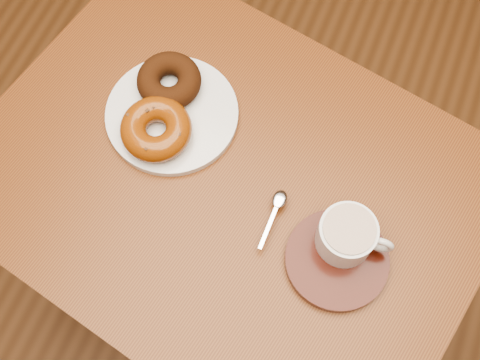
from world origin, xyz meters
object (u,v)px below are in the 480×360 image
at_px(cafe_table, 229,206).
at_px(coffee_cup, 347,235).
at_px(donut_plate, 172,114).
at_px(saucer, 337,260).

height_order(cafe_table, coffee_cup, coffee_cup).
bearing_deg(donut_plate, cafe_table, -29.15).
distance_m(cafe_table, donut_plate, 0.19).
bearing_deg(cafe_table, donut_plate, 162.67).
bearing_deg(coffee_cup, cafe_table, 166.57).
bearing_deg(donut_plate, saucer, -22.03).
xyz_separation_m(donut_plate, coffee_cup, (0.33, -0.10, 0.04)).
xyz_separation_m(cafe_table, donut_plate, (-0.13, 0.07, 0.13)).
bearing_deg(cafe_table, coffee_cup, 2.79).
height_order(donut_plate, saucer, saucer).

